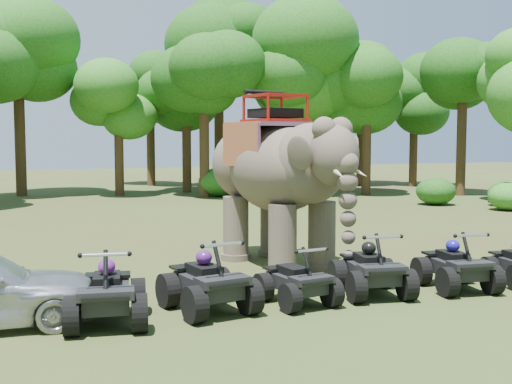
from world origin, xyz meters
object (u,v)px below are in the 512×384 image
Objects in this scene: atv_2 at (297,274)px; elephant at (277,178)px; atv_0 at (107,285)px; atv_3 at (371,263)px; atv_4 at (456,260)px; atv_1 at (208,274)px.

elephant is at bearing 65.18° from atv_2.
atv_0 is at bearing 173.17° from atv_2.
atv_0 is at bearing -168.39° from atv_3.
atv_4 is at bearing 8.95° from atv_0.
atv_4 is (7.23, -0.02, -0.04)m from atv_0.
atv_3 reaches higher than atv_2.
atv_0 is 5.32m from atv_3.
elephant is at bearing 108.81° from atv_3.
elephant reaches higher than atv_0.
atv_4 reaches higher than atv_2.
atv_0 is 1.06× the size of atv_4.
atv_3 is (0.59, -3.60, -1.53)m from elephant.
atv_1 reaches higher than atv_4.
atv_3 is 1.04× the size of atv_4.
atv_1 reaches higher than atv_0.
atv_2 is 1.72m from atv_3.
atv_1 is 5.38m from atv_4.
atv_1 reaches higher than atv_2.
elephant is 4.82m from atv_4.
atv_1 is at bearing -139.54° from elephant.
atv_2 is (3.60, 0.07, -0.10)m from atv_0.
atv_1 is at bearing -174.65° from atv_4.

